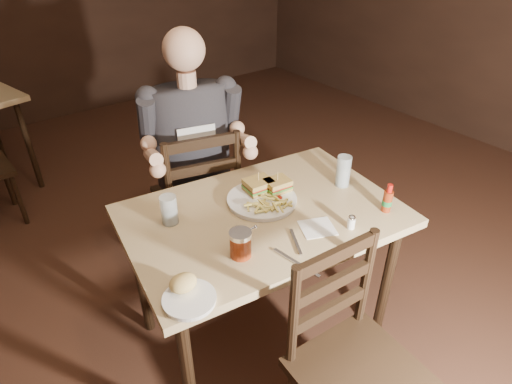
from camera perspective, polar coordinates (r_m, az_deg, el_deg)
room_shell at (r=1.76m, az=1.49°, el=17.95°), size 7.00×7.00×7.00m
main_table at (r=1.91m, az=0.92°, el=-4.79°), size 1.27×0.94×0.77m
chair_far at (r=2.48m, az=-7.90°, el=-1.05°), size 0.56×0.59×0.97m
chair_near at (r=1.71m, az=13.88°, el=-22.76°), size 0.46×0.50×0.93m
diner at (r=2.21m, az=-8.49°, el=8.80°), size 0.63×0.55×0.93m
dinner_plate at (r=1.92m, az=0.79°, el=-1.17°), size 0.34×0.34×0.02m
sandwich_left at (r=1.94m, az=0.34°, el=1.38°), size 0.13×0.11×0.10m
sandwich_right at (r=1.95m, az=2.88°, el=1.34°), size 0.12×0.10×0.10m
fries_pile at (r=1.85m, az=1.53°, el=-1.66°), size 0.25×0.19×0.04m
ketchup_dollop at (r=1.92m, az=2.97°, el=-0.75°), size 0.04×0.04×0.01m
glass_left at (r=1.80m, az=-11.51°, el=-2.35°), size 0.08×0.08×0.13m
glass_right at (r=2.05m, az=11.56°, el=2.75°), size 0.08×0.08×0.15m
hot_sauce at (r=1.92m, az=17.17°, el=-0.75°), size 0.05×0.05×0.13m
salt_shaker at (r=1.80m, az=12.59°, el=-3.96°), size 0.04×0.04×0.06m
syrup_dispenser at (r=1.60m, az=-2.07°, el=-6.94°), size 0.10×0.10×0.11m
napkin at (r=1.79m, az=8.18°, el=-4.73°), size 0.18×0.17×0.00m
knife at (r=1.61m, az=5.37°, el=-9.32°), size 0.05×0.22×0.01m
fork at (r=1.70m, az=5.33°, el=-6.59°), size 0.08×0.15×0.00m
side_plate at (r=1.48m, az=-8.86°, el=-14.07°), size 0.20×0.20×0.01m
bread_roll at (r=1.49m, az=-9.71°, el=-11.86°), size 0.11×0.09×0.06m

